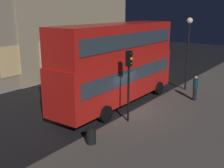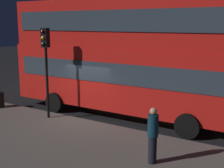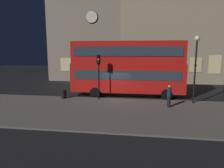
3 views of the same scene
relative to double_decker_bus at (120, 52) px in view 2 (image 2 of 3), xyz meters
The scene contains 5 objects.
ground_plane 3.46m from the double_decker_bus, 128.11° to the right, with size 80.00×80.00×0.00m, color black.
sidewalk_slab 6.60m from the double_decker_bus, 99.73° to the right, with size 44.00×8.15×0.12m, color #5B564F.
double_decker_bus is the anchor object (origin of this frame).
traffic_light_near_kerb 3.42m from the double_decker_bus, 134.83° to the right, with size 0.33×0.37×4.09m.
pedestrian 5.87m from the double_decker_bus, 48.76° to the right, with size 0.34×0.34×1.79m.
Camera 2 is at (8.28, -11.07, 4.42)m, focal length 48.86 mm.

